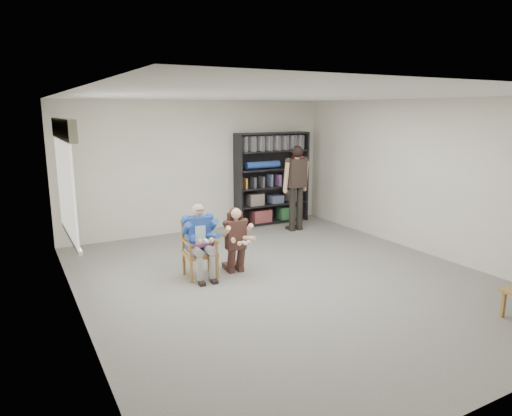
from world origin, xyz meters
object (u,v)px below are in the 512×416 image
seated_man (200,241)px  kneeling_woman (236,241)px  bookshelf (272,178)px  standing_man (296,189)px  armchair (200,249)px

seated_man → kneeling_woman: (0.58, -0.12, -0.05)m
bookshelf → standing_man: 0.87m
armchair → kneeling_woman: size_ratio=0.84×
armchair → seated_man: bearing=0.0°
bookshelf → seated_man: bearing=-138.2°
standing_man → kneeling_woman: bearing=-143.9°
armchair → seated_man: seated_man is taller
armchair → kneeling_woman: kneeling_woman is taller
seated_man → standing_man: bearing=33.5°
seated_man → standing_man: standing_man is taller
bookshelf → armchair: bearing=-138.2°
seated_man → kneeling_woman: size_ratio=1.09×
armchair → standing_man: 3.41m
standing_man → seated_man: bearing=-151.5°
armchair → standing_man: standing_man is taller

